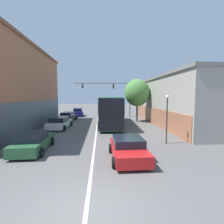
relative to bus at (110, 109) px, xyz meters
The scene contains 13 objects.
ground_plane 17.32m from the bus, 95.75° to the right, with size 160.00×160.00×0.00m, color #565454.
lane_center_line 3.48m from the bus, 127.07° to the right, with size 0.14×41.67×0.01m.
building_left_brick 12.47m from the bus, 165.78° to the right, with size 7.53×18.82×9.18m.
building_right_storefront 9.66m from the bus, ahead, with size 7.99×19.66×6.23m.
bus is the anchor object (origin of this frame).
hatchback_foreground 12.68m from the bus, 88.24° to the right, with size 2.21×4.04×1.25m.
parked_car_left_near 6.59m from the bus, 158.55° to the right, with size 2.36×4.79×1.35m.
parked_car_left_mid 7.46m from the bus, 147.70° to the left, with size 2.37×4.83×1.31m.
parked_car_left_far 11.56m from the bus, 118.80° to the left, with size 2.18×4.14×1.48m.
parked_car_left_distant 12.29m from the bus, 118.62° to the right, with size 2.15×4.39×1.27m.
traffic_signal_gantry 8.99m from the bus, 84.17° to the left, with size 10.01×0.36×6.28m.
street_lamp 10.26m from the bus, 67.80° to the right, with size 0.28×0.28×3.80m.
street_tree_near 5.13m from the bus, 30.37° to the left, with size 3.55×3.20×6.17m.
Camera 1 is at (0.50, -5.53, 3.72)m, focal length 28.00 mm.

